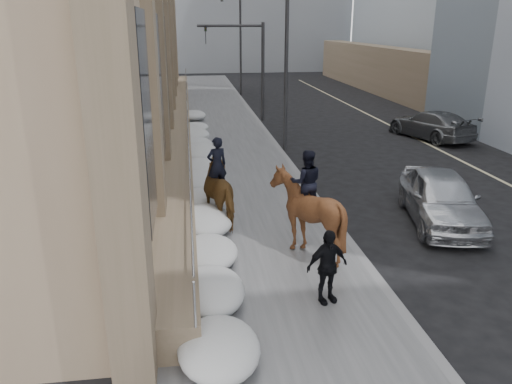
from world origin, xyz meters
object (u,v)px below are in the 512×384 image
mounted_horse_left (224,190)px  pedestrian (327,267)px  car_grey (431,125)px  mounted_horse_right (306,210)px  car_silver (441,197)px

mounted_horse_left → pedestrian: size_ratio=1.56×
pedestrian → car_grey: size_ratio=0.32×
mounted_horse_left → pedestrian: mounted_horse_left is taller
car_grey → mounted_horse_right: bearing=36.1°
car_silver → car_grey: 12.57m
car_silver → mounted_horse_right: bearing=-146.7°
mounted_horse_right → mounted_horse_left: bearing=-45.1°
mounted_horse_left → car_silver: (6.71, -0.69, -0.34)m
mounted_horse_right → car_silver: size_ratio=0.58×
pedestrian → car_grey: (10.13, 15.69, -0.21)m
mounted_horse_left → mounted_horse_right: mounted_horse_right is taller
car_silver → car_grey: (5.29, 11.40, -0.07)m
mounted_horse_left → pedestrian: 5.32m
mounted_horse_left → pedestrian: (1.87, -4.98, -0.19)m
mounted_horse_left → car_grey: 16.09m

